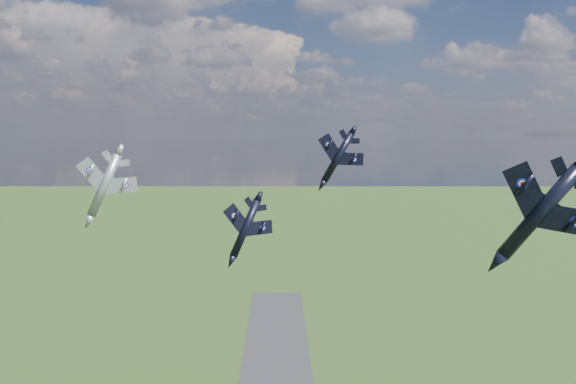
{
  "coord_description": "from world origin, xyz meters",
  "views": [
    {
      "loc": [
        0.74,
        -70.15,
        92.25
      ],
      "look_at": [
        2.3,
        15.75,
        83.42
      ],
      "focal_mm": 35.0,
      "sensor_mm": 36.0,
      "label": 1
    }
  ],
  "objects_px": {
    "jet_right_navy": "(540,213)",
    "jet_high_navy": "(338,157)",
    "jet_lead_navy": "(245,228)",
    "jet_left_silver": "(104,185)"
  },
  "relations": [
    {
      "from": "jet_lead_navy",
      "to": "jet_right_navy",
      "type": "distance_m",
      "value": 44.18
    },
    {
      "from": "jet_right_navy",
      "to": "jet_high_navy",
      "type": "xyz_separation_m",
      "value": [
        -15.7,
        51.69,
        3.68
      ]
    },
    {
      "from": "jet_lead_navy",
      "to": "jet_left_silver",
      "type": "distance_m",
      "value": 23.79
    },
    {
      "from": "jet_lead_navy",
      "to": "jet_right_navy",
      "type": "relative_size",
      "value": 0.81
    },
    {
      "from": "jet_high_navy",
      "to": "jet_left_silver",
      "type": "distance_m",
      "value": 44.18
    },
    {
      "from": "jet_right_navy",
      "to": "jet_left_silver",
      "type": "relative_size",
      "value": 1.09
    },
    {
      "from": "jet_high_navy",
      "to": "jet_left_silver",
      "type": "height_order",
      "value": "jet_high_navy"
    },
    {
      "from": "jet_right_navy",
      "to": "jet_lead_navy",
      "type": "bearing_deg",
      "value": 159.24
    },
    {
      "from": "jet_lead_navy",
      "to": "jet_right_navy",
      "type": "xyz_separation_m",
      "value": [
        32.5,
        -29.22,
        6.46
      ]
    },
    {
      "from": "jet_lead_navy",
      "to": "jet_left_silver",
      "type": "height_order",
      "value": "jet_left_silver"
    }
  ]
}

